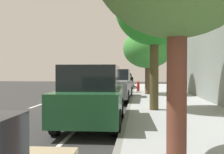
{
  "coord_description": "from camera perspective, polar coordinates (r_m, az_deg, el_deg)",
  "views": [
    {
      "loc": [
        2.71,
        -14.47,
        1.79
      ],
      "look_at": [
        0.59,
        5.99,
        1.36
      ],
      "focal_mm": 40.75,
      "sensor_mm": 36.0,
      "label": 1
    }
  ],
  "objects": [
    {
      "name": "fire_hydrant",
      "position": [
        21.17,
        5.91,
        -2.05
      ],
      "size": [
        0.22,
        0.22,
        0.84
      ],
      "color": "red",
      "rests_on": "sidewalk"
    },
    {
      "name": "street_tree_far_end",
      "position": [
        18.63,
        8.01,
        6.26
      ],
      "size": [
        3.55,
        3.55,
        4.7
      ],
      "color": "brown",
      "rests_on": "sidewalk"
    },
    {
      "name": "lane_stripe_centre",
      "position": [
        14.14,
        -16.24,
        -6.11
      ],
      "size": [
        0.14,
        35.8,
        0.01
      ],
      "color": "white",
      "rests_on": "ground"
    },
    {
      "name": "street_tree_mid_block",
      "position": [
        11.28,
        9.48,
        14.92
      ],
      "size": [
        3.34,
        3.34,
        5.93
      ],
      "color": "#4B4023",
      "rests_on": "sidewalk"
    },
    {
      "name": "sidewalk",
      "position": [
        14.67,
        12.72,
        -5.51
      ],
      "size": [
        4.17,
        38.77,
        0.17
      ],
      "primitive_type": "cube",
      "color": "#A0A1A4",
      "rests_on": "ground"
    },
    {
      "name": "parked_pickup_grey_mid",
      "position": [
        15.7,
        0.54,
        -2.06
      ],
      "size": [
        2.13,
        5.35,
        1.95
      ],
      "color": "slate",
      "rests_on": "ground"
    },
    {
      "name": "pedestrian_on_phone",
      "position": [
        27.83,
        9.43,
        -0.16
      ],
      "size": [
        0.62,
        0.27,
        1.71
      ],
      "color": "black",
      "rests_on": "sidewalk"
    },
    {
      "name": "bicycle_at_curb",
      "position": [
        20.52,
        3.41,
        -2.79
      ],
      "size": [
        1.71,
        0.46,
        0.74
      ],
      "color": "black",
      "rests_on": "ground"
    },
    {
      "name": "lane_stripe_bike_edge",
      "position": [
        14.7,
        -1.57,
        -5.78
      ],
      "size": [
        0.12,
        38.77,
        0.01
      ],
      "primitive_type": "cube",
      "color": "white",
      "rests_on": "ground"
    },
    {
      "name": "building_facade",
      "position": [
        15.1,
        21.67,
        6.63
      ],
      "size": [
        0.5,
        38.77,
        6.48
      ],
      "primitive_type": "cube",
      "color": "gray",
      "rests_on": "ground"
    },
    {
      "name": "ground",
      "position": [
        14.83,
        -4.67,
        -5.74
      ],
      "size": [
        62.03,
        62.03,
        0.0
      ],
      "primitive_type": "plane",
      "color": "#2E2E2E"
    },
    {
      "name": "curb_edge",
      "position": [
        14.58,
        4.2,
        -5.53
      ],
      "size": [
        0.16,
        38.77,
        0.17
      ],
      "primitive_type": "cube",
      "color": "gray",
      "rests_on": "ground"
    },
    {
      "name": "cyclist_with_backpack",
      "position": [
        20.02,
        3.99,
        -0.92
      ],
      "size": [
        0.45,
        0.62,
        1.72
      ],
      "color": "#C6B284",
      "rests_on": "ground"
    },
    {
      "name": "parked_sedan_silver_far",
      "position": [
        26.33,
        2.73,
        -1.06
      ],
      "size": [
        1.98,
        4.47,
        1.52
      ],
      "color": "#B7BABF",
      "rests_on": "ground"
    },
    {
      "name": "parked_suv_green_second",
      "position": [
        8.6,
        -4.26,
        -3.92
      ],
      "size": [
        2.11,
        4.77,
        1.99
      ],
      "color": "#1E512D",
      "rests_on": "ground"
    }
  ]
}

